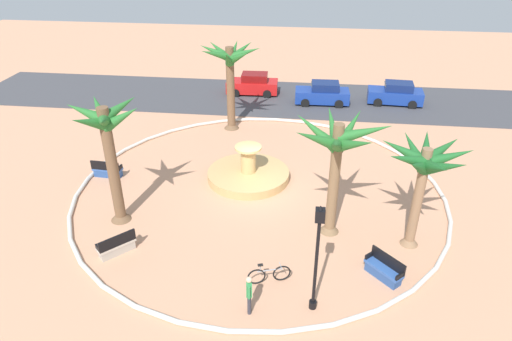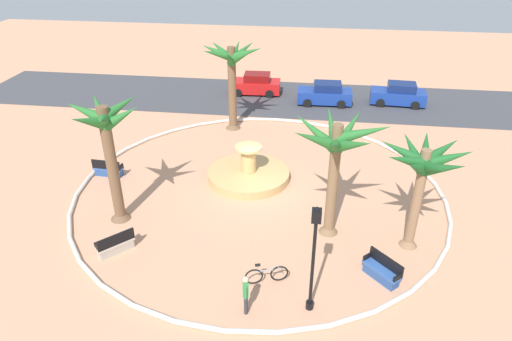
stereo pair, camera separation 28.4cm
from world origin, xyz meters
TOP-DOWN VIEW (x-y plane):
  - ground_plane at (0.00, 0.00)m, footprint 80.00×80.00m
  - plaza_curb at (0.00, 0.00)m, footprint 18.80×18.80m
  - street_asphalt at (0.00, 13.80)m, footprint 48.00×8.00m
  - fountain at (-0.74, 1.19)m, footprint 4.40×4.40m
  - palm_tree_near_fountain at (3.53, -3.05)m, footprint 4.11×4.12m
  - palm_tree_by_curb at (6.95, -3.55)m, footprint 3.68×3.69m
  - palm_tree_mid_plaza at (-6.16, -3.29)m, footprint 3.38×3.28m
  - palm_tree_far_side at (-2.76, 7.75)m, footprint 3.98×3.77m
  - bench_east at (-8.37, 0.51)m, footprint 1.63×0.60m
  - bench_west at (-5.38, -5.67)m, footprint 1.47×1.50m
  - bench_north at (5.56, -5.83)m, footprint 1.46×1.51m
  - lamppost at (2.83, -7.77)m, footprint 0.32×0.32m
  - bicycle_red_frame at (1.13, -6.64)m, footprint 1.65×0.65m
  - person_cyclist_helmet at (0.57, -8.24)m, footprint 0.24×0.53m
  - parked_car_leftmost at (-2.20, 14.59)m, footprint 4.06×2.03m
  - parked_car_second at (3.28, 13.07)m, footprint 4.05×2.01m
  - parked_car_third at (8.73, 13.69)m, footprint 4.11×2.14m

SIDE VIEW (x-z plane):
  - ground_plane at x=0.00m, z-range 0.00..0.00m
  - street_asphalt at x=0.00m, z-range 0.00..0.03m
  - plaza_curb at x=0.00m, z-range 0.00..0.20m
  - fountain at x=-0.74m, z-range -0.68..1.27m
  - bench_east at x=-8.37m, z-range -0.15..0.85m
  - bench_west at x=-5.38m, z-range -0.15..0.85m
  - bench_north at x=5.56m, z-range -0.15..0.85m
  - bicycle_red_frame at x=1.13m, z-range -0.09..0.86m
  - parked_car_leftmost at x=-2.20m, z-range -0.05..1.61m
  - parked_car_second at x=3.28m, z-range -0.05..1.61m
  - parked_car_third at x=8.73m, z-range -0.05..1.61m
  - person_cyclist_helmet at x=0.57m, z-range 0.10..1.72m
  - lamppost at x=2.83m, z-range 0.38..4.83m
  - palm_tree_by_curb at x=6.95m, z-range 1.39..6.27m
  - palm_tree_near_fountain at x=3.53m, z-range 1.36..6.88m
  - palm_tree_mid_plaza at x=-6.16m, z-range 1.23..7.10m
  - palm_tree_far_side at x=-2.76m, z-range 1.36..7.05m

